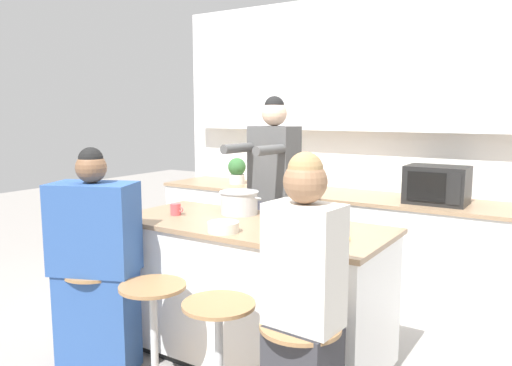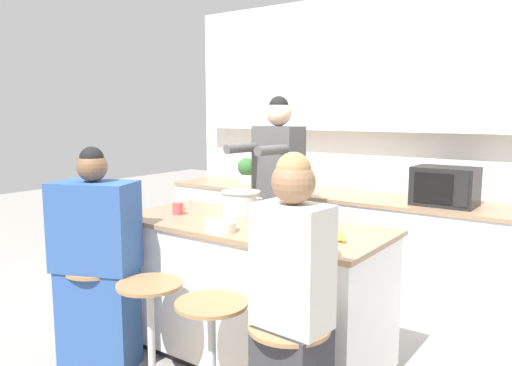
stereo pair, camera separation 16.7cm
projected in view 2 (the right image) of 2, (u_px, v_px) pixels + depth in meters
ground_plane at (249, 356)px, 3.33m from camera, size 16.00×16.00×0.00m
wall_back at (368, 121)px, 4.61m from camera, size 3.99×0.22×2.70m
back_counter at (349, 243)px, 4.49m from camera, size 3.70×0.69×0.90m
kitchen_island at (249, 290)px, 3.27m from camera, size 1.80×0.80×0.91m
bar_stool_leftmost at (98, 311)px, 3.18m from camera, size 0.38×0.38×0.64m
bar_stool_center_left at (151, 330)px, 2.91m from camera, size 0.38×0.38×0.64m
bar_stool_center_right at (212, 354)px, 2.62m from camera, size 0.38×0.38×0.64m
person_cooking at (278, 208)px, 3.91m from camera, size 0.40×0.56×1.74m
person_wrapped_blanket at (97, 267)px, 3.12m from camera, size 0.58×0.46×1.41m
person_seated_near at (292, 319)px, 2.29m from camera, size 0.35×0.29×1.45m
cooking_pot at (241, 202)px, 3.49m from camera, size 0.36×0.27×0.16m
fruit_bowl at (221, 227)px, 2.96m from camera, size 0.19×0.19×0.06m
coffee_cup_near at (310, 225)px, 2.93m from camera, size 0.12×0.09×0.10m
coffee_cup_far at (178, 209)px, 3.47m from camera, size 0.10×0.07×0.08m
banana_bunch at (335, 236)px, 2.76m from camera, size 0.18×0.13×0.06m
microwave at (445, 186)px, 3.89m from camera, size 0.47×0.33×0.30m
potted_plant at (246, 170)px, 5.08m from camera, size 0.18×0.18×0.27m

